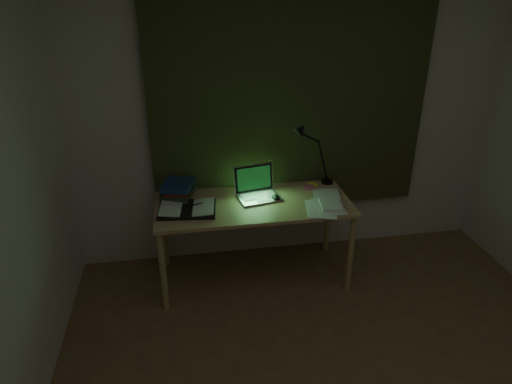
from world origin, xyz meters
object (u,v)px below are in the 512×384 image
at_px(book_stack, 177,190).
at_px(desk, 253,241).
at_px(loose_papers, 323,204).
at_px(laptop, 259,185).
at_px(desk_lamp, 329,153).
at_px(open_textbook, 187,209).

bearing_deg(book_stack, desk, -17.16).
bearing_deg(desk, loose_papers, -13.48).
height_order(laptop, book_stack, laptop).
height_order(laptop, desk_lamp, desk_lamp).
height_order(laptop, loose_papers, laptop).
bearing_deg(desk_lamp, loose_papers, -109.97).
relative_size(open_textbook, book_stack, 1.59).
bearing_deg(laptop, desk, -143.31).
height_order(desk, open_textbook, open_textbook).
bearing_deg(desk, laptop, 47.74).
bearing_deg(loose_papers, desk, 166.52).
bearing_deg(desk, desk_lamp, 21.25).
bearing_deg(desk, book_stack, 162.84).
height_order(desk, loose_papers, loose_papers).
height_order(open_textbook, desk_lamp, desk_lamp).
xyz_separation_m(desk, loose_papers, (0.51, -0.12, 0.35)).
xyz_separation_m(book_stack, loose_papers, (1.08, -0.30, -0.06)).
bearing_deg(laptop, loose_papers, -33.25).
xyz_separation_m(loose_papers, desk_lamp, (0.15, 0.38, 0.26)).
xyz_separation_m(open_textbook, book_stack, (-0.07, 0.22, 0.05)).
relative_size(loose_papers, desk_lamp, 0.66).
bearing_deg(laptop, desk_lamp, 6.79).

